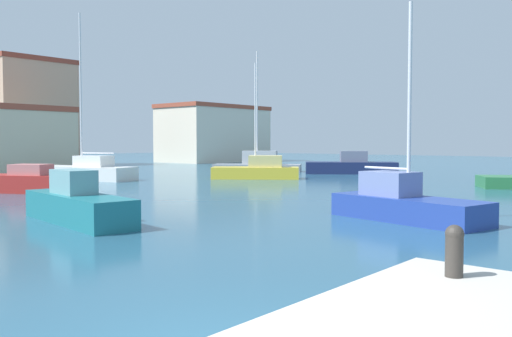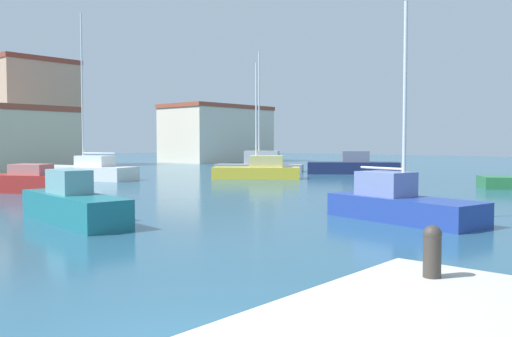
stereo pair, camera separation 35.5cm
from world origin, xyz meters
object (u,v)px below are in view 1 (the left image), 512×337
(sailboat_white_center_channel, at_px, (84,171))
(sailboat_blue_distant_north, at_px, (405,203))
(sailboat_yellow_behind_lamppost, at_px, (258,170))
(motorboat_navy_distant_east, at_px, (351,166))
(motorboat_red_inner_mooring, at_px, (25,182))
(motorboat_teal_far_right, at_px, (77,205))
(sailboat_grey_mid_harbor, at_px, (258,164))
(mooring_bollard, at_px, (454,249))

(sailboat_white_center_channel, bearing_deg, sailboat_blue_distant_north, -98.32)
(sailboat_yellow_behind_lamppost, bearing_deg, sailboat_white_center_channel, 135.84)
(motorboat_navy_distant_east, bearing_deg, sailboat_yellow_behind_lamppost, 169.04)
(motorboat_red_inner_mooring, distance_m, sailboat_white_center_channel, 9.22)
(sailboat_white_center_channel, bearing_deg, motorboat_teal_far_right, -122.13)
(sailboat_grey_mid_harbor, bearing_deg, sailboat_white_center_channel, 172.02)
(motorboat_teal_far_right, distance_m, motorboat_navy_distant_east, 29.47)
(motorboat_teal_far_right, height_order, sailboat_blue_distant_north, sailboat_blue_distant_north)
(motorboat_teal_far_right, height_order, sailboat_white_center_channel, sailboat_white_center_channel)
(sailboat_grey_mid_harbor, bearing_deg, motorboat_teal_far_right, -150.31)
(motorboat_teal_far_right, bearing_deg, sailboat_grey_mid_harbor, 29.69)
(motorboat_teal_far_right, xyz_separation_m, motorboat_navy_distant_east, (28.59, 7.14, 0.04))
(motorboat_navy_distant_east, height_order, sailboat_blue_distant_north, sailboat_blue_distant_north)
(sailboat_blue_distant_north, bearing_deg, motorboat_navy_distant_east, 34.43)
(sailboat_yellow_behind_lamppost, xyz_separation_m, motorboat_navy_distant_east, (9.40, -1.82, -0.02))
(motorboat_red_inner_mooring, distance_m, sailboat_grey_mid_harbor, 22.81)
(sailboat_yellow_behind_lamppost, distance_m, motorboat_teal_far_right, 21.18)
(mooring_bollard, distance_m, motorboat_navy_distant_east, 36.94)
(motorboat_teal_far_right, relative_size, sailboat_grey_mid_harbor, 0.55)
(sailboat_blue_distant_north, relative_size, sailboat_white_center_channel, 0.63)
(sailboat_yellow_behind_lamppost, distance_m, motorboat_red_inner_mooring, 15.57)
(mooring_bollard, distance_m, sailboat_grey_mid_harbor, 39.98)
(mooring_bollard, bearing_deg, sailboat_grey_mid_harbor, 43.96)
(motorboat_navy_distant_east, height_order, sailboat_white_center_channel, sailboat_white_center_channel)
(motorboat_red_inner_mooring, bearing_deg, sailboat_grey_mid_harbor, 9.67)
(mooring_bollard, xyz_separation_m, sailboat_blue_distant_north, (9.67, 5.22, -0.65))
(motorboat_navy_distant_east, xyz_separation_m, sailboat_blue_distant_north, (-21.44, -14.70, -0.04))
(motorboat_red_inner_mooring, distance_m, sailboat_blue_distant_north, 19.00)
(sailboat_yellow_behind_lamppost, relative_size, motorboat_navy_distant_east, 1.13)
(mooring_bollard, height_order, sailboat_yellow_behind_lamppost, sailboat_yellow_behind_lamppost)
(sailboat_yellow_behind_lamppost, bearing_deg, sailboat_blue_distant_north, -126.10)
(motorboat_red_inner_mooring, relative_size, sailboat_grey_mid_harbor, 0.47)
(sailboat_white_center_channel, bearing_deg, sailboat_yellow_behind_lamppost, -44.16)
(motorboat_navy_distant_east, bearing_deg, motorboat_red_inner_mooring, 170.85)
(mooring_bollard, relative_size, sailboat_white_center_channel, 0.06)
(sailboat_yellow_behind_lamppost, relative_size, sailboat_grey_mid_harbor, 0.77)
(motorboat_teal_far_right, height_order, motorboat_navy_distant_east, motorboat_navy_distant_east)
(mooring_bollard, xyz_separation_m, motorboat_red_inner_mooring, (6.29, 23.91, -0.66))
(mooring_bollard, xyz_separation_m, motorboat_navy_distant_east, (31.11, 19.92, -0.61))
(mooring_bollard, xyz_separation_m, motorboat_teal_far_right, (2.52, 12.78, -0.64))
(sailboat_grey_mid_harbor, distance_m, sailboat_white_center_channel, 15.64)
(sailboat_yellow_behind_lamppost, bearing_deg, sailboat_grey_mid_harbor, 40.39)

